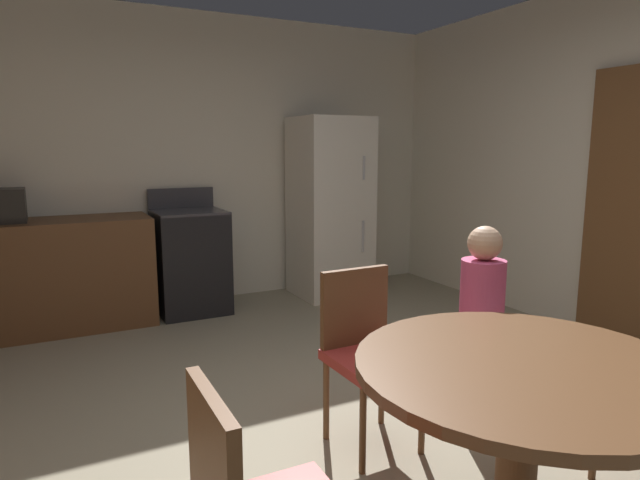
{
  "coord_description": "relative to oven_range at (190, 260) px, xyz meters",
  "views": [
    {
      "loc": [
        -1.22,
        -2.01,
        1.47
      ],
      "look_at": [
        0.25,
        0.88,
        0.92
      ],
      "focal_mm": 30.57,
      "sensor_mm": 36.0,
      "label": 1
    }
  ],
  "objects": [
    {
      "name": "wall_back",
      "position": [
        0.09,
        0.4,
        0.88
      ],
      "size": [
        5.47,
        0.12,
        2.7
      ],
      "primitive_type": "cube",
      "color": "silver",
      "rests_on": "ground"
    },
    {
      "name": "door_panelled",
      "position": [
        2.62,
        -2.41,
        0.55
      ],
      "size": [
        0.05,
        0.84,
        2.04
      ],
      "primitive_type": "cube",
      "color": "brown",
      "rests_on": "ground"
    },
    {
      "name": "refrigerator",
      "position": [
        1.39,
        -0.05,
        0.41
      ],
      "size": [
        0.68,
        0.68,
        1.76
      ],
      "color": "silver",
      "rests_on": "ground"
    },
    {
      "name": "oven_range",
      "position": [
        0.0,
        0.0,
        0.0
      ],
      "size": [
        0.6,
        0.6,
        1.1
      ],
      "color": "black",
      "rests_on": "ground"
    },
    {
      "name": "chair_north",
      "position": [
        0.24,
        -2.62,
        0.03
      ],
      "size": [
        0.41,
        0.41,
        0.87
      ],
      "rotation": [
        0.0,
        0.0,
        4.74
      ],
      "color": "brown",
      "rests_on": "ground"
    },
    {
      "name": "dining_table",
      "position": [
        0.26,
        -3.57,
        0.13
      ],
      "size": [
        1.13,
        1.13,
        0.76
      ],
      "color": "brown",
      "rests_on": "ground"
    },
    {
      "name": "kitchen_counter",
      "position": [
        -1.35,
        -0.0,
        -0.02
      ],
      "size": [
        1.99,
        0.6,
        0.9
      ],
      "primitive_type": "cube",
      "color": "brown",
      "rests_on": "ground"
    },
    {
      "name": "person_child",
      "position": [
        0.79,
        -2.82,
        0.11
      ],
      "size": [
        0.31,
        0.31,
        1.09
      ],
      "rotation": [
        0.0,
        0.0,
        4.1
      ],
      "color": "#665B51",
      "rests_on": "ground"
    },
    {
      "name": "ground_plane",
      "position": [
        0.09,
        -2.79,
        -0.47
      ],
      "size": [
        14.0,
        14.0,
        0.0
      ],
      "primitive_type": "plane",
      "color": "gray"
    }
  ]
}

